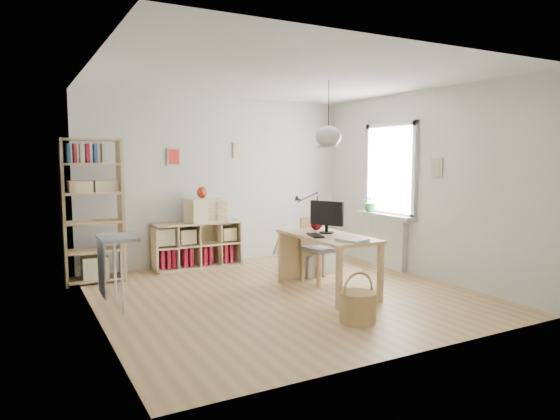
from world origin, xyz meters
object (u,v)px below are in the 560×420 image
cube_shelf (195,248)px  chair (319,245)px  desk (327,242)px  monitor (327,215)px  drawer_chest (207,210)px  storage_chest (308,258)px  tall_bookshelf (92,205)px

cube_shelf → chair: 2.11m
desk → monitor: size_ratio=3.28×
desk → drawer_chest: (-0.84, 2.19, 0.25)m
storage_chest → drawer_chest: size_ratio=1.33×
cube_shelf → tall_bookshelf: 1.77m
storage_chest → drawer_chest: 1.80m
tall_bookshelf → chair: 3.19m
cube_shelf → monitor: monitor is taller
monitor → drawer_chest: (-0.91, 2.07, -0.08)m
tall_bookshelf → monitor: (2.65, -1.83, -0.10)m
tall_bookshelf → chair: size_ratio=2.22×
tall_bookshelf → cube_shelf: bearing=10.2°
tall_bookshelf → storage_chest: size_ratio=2.28×
desk → tall_bookshelf: (-2.59, 1.95, 0.43)m
tall_bookshelf → drawer_chest: size_ratio=3.04×
chair → monitor: (-0.15, -0.42, 0.47)m
chair → storage_chest: bearing=71.2°
desk → storage_chest: 1.16m
storage_chest → cube_shelf: bearing=121.9°
tall_bookshelf → monitor: tall_bookshelf is taller
desk → monitor: bearing=60.9°
storage_chest → monitor: size_ratio=1.91×
chair → storage_chest: (0.12, 0.48, -0.29)m
cube_shelf → chair: chair is taller
tall_bookshelf → drawer_chest: bearing=7.8°
tall_bookshelf → drawer_chest: tall_bookshelf is taller
drawer_chest → monitor: bearing=-79.3°
cube_shelf → storage_chest: size_ratio=1.60×
tall_bookshelf → monitor: size_ratio=4.37×
desk → monitor: (0.07, 0.12, 0.33)m
cube_shelf → monitor: 2.47m
cube_shelf → chair: (1.24, -1.70, 0.21)m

